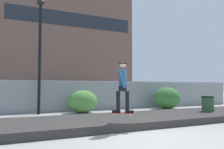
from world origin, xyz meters
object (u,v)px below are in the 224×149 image
object	(u,v)px
parked_car_mid	(105,95)
skater	(123,84)
street_lamp	(40,41)
parked_car_far	(160,94)
shrub_left	(83,102)
skateboard	(123,113)
trash_bin	(208,106)
shrub_center	(167,98)
parked_car_near	(33,96)

from	to	relation	value
parked_car_mid	skater	bearing A→B (deg)	-109.74
parked_car_mid	street_lamp	bearing A→B (deg)	-143.93
skater	street_lamp	bearing A→B (deg)	108.26
parked_car_far	shrub_left	bearing A→B (deg)	-152.72
shrub_left	parked_car_mid	bearing A→B (deg)	54.16
parked_car_mid	shrub_left	distance (m)	5.51
skateboard	trash_bin	distance (m)	5.58
parked_car_mid	skateboard	bearing A→B (deg)	-109.74
skateboard	shrub_center	bearing A→B (deg)	41.09
skateboard	parked_car_far	distance (m)	13.69
skater	street_lamp	world-z (taller)	street_lamp
street_lamp	shrub_center	xyz separation A→B (m)	(8.20, -0.53, -3.24)
parked_car_far	street_lamp	bearing A→B (deg)	-159.64
parked_car_far	trash_bin	size ratio (longest dim) A/B	4.40
street_lamp	parked_car_mid	distance (m)	7.56
parked_car_mid	shrub_center	world-z (taller)	parked_car_mid
street_lamp	shrub_center	world-z (taller)	street_lamp
shrub_left	skateboard	bearing A→B (deg)	-93.82
street_lamp	trash_bin	distance (m)	9.36
parked_car_far	shrub_center	xyz separation A→B (m)	(-2.99, -4.69, -0.12)
skater	shrub_left	xyz separation A→B (m)	(0.37, 5.56, -0.93)
skateboard	parked_car_mid	xyz separation A→B (m)	(3.60, 10.02, 0.24)
parked_car_near	skater	bearing A→B (deg)	-79.11
shrub_left	trash_bin	distance (m)	6.56
trash_bin	parked_car_near	bearing A→B (deg)	130.35
parked_car_far	shrub_center	distance (m)	5.56
shrub_left	shrub_center	xyz separation A→B (m)	(5.86, -0.12, 0.08)
parked_car_far	trash_bin	bearing A→B (deg)	-113.51
trash_bin	shrub_left	bearing A→B (deg)	140.16
parked_car_near	parked_car_far	size ratio (longest dim) A/B	1.00
shrub_center	trash_bin	distance (m)	4.17
skater	shrub_left	bearing A→B (deg)	86.18
skater	parked_car_far	size ratio (longest dim) A/B	0.38
parked_car_mid	shrub_left	xyz separation A→B (m)	(-3.23, -4.47, -0.20)
street_lamp	shrub_center	distance (m)	8.83
parked_car_near	skateboard	bearing A→B (deg)	-79.11
skater	shrub_center	size ratio (longest dim) A/B	0.91
skater	trash_bin	distance (m)	5.67
parked_car_near	parked_car_mid	xyz separation A→B (m)	(5.51, 0.04, 0.00)
skateboard	shrub_center	size ratio (longest dim) A/B	0.42
parked_car_mid	trash_bin	size ratio (longest dim) A/B	4.28
shrub_left	parked_car_far	bearing A→B (deg)	27.28
skateboard	skater	bearing A→B (deg)	90.00
skateboard	trash_bin	xyz separation A→B (m)	(5.41, 1.35, -0.08)
street_lamp	parked_car_far	size ratio (longest dim) A/B	1.39
parked_car_near	trash_bin	xyz separation A→B (m)	(7.33, -8.62, -0.32)
parked_car_near	shrub_left	xyz separation A→B (m)	(2.29, -4.42, -0.20)
skater	parked_car_mid	world-z (taller)	skater
skater	parked_car_mid	xyz separation A→B (m)	(3.60, 10.02, -0.74)
skateboard	parked_car_mid	bearing A→B (deg)	70.26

